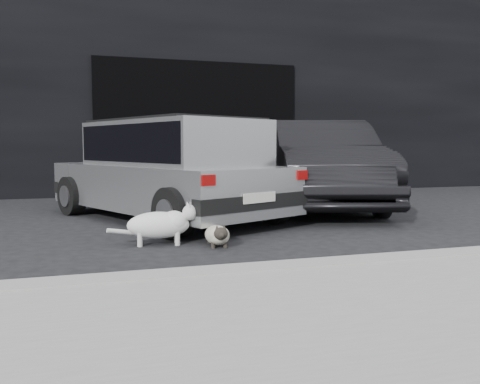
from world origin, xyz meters
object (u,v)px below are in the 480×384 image
object	(u,v)px
silver_hatchback	(170,165)
second_car	(320,164)
cat_siamese	(218,235)
cat_white	(163,224)

from	to	relation	value
silver_hatchback	second_car	bearing A→B (deg)	-10.67
second_car	cat_siamese	xyz separation A→B (m)	(-2.30, -2.51, -0.57)
second_car	cat_siamese	distance (m)	3.45
silver_hatchback	cat_siamese	bearing A→B (deg)	-110.85
silver_hatchback	second_car	xyz separation A→B (m)	(2.44, 0.62, -0.03)
silver_hatchback	second_car	distance (m)	2.51
cat_siamese	cat_white	size ratio (longest dim) A/B	0.77
silver_hatchback	cat_white	xyz separation A→B (m)	(-0.35, -1.66, -0.50)
silver_hatchback	cat_white	distance (m)	1.77
second_car	cat_white	world-z (taller)	second_car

